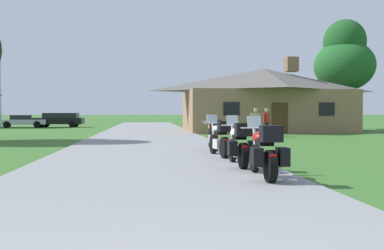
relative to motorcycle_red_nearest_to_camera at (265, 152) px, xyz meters
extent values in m
plane|color=#386628|center=(-2.36, 13.48, -0.61)|extent=(500.00, 500.00, 0.00)
cube|color=gray|center=(-2.36, 11.48, -0.58)|extent=(6.40, 80.00, 0.06)
cylinder|color=black|center=(0.04, 0.96, -0.23)|extent=(0.14, 0.64, 0.64)
cylinder|color=black|center=(-0.02, -0.48, -0.23)|extent=(0.18, 0.65, 0.64)
cube|color=silver|center=(0.01, 0.22, -0.17)|extent=(0.28, 0.57, 0.30)
ellipsoid|color=maroon|center=(0.02, 0.48, 0.28)|extent=(0.32, 0.53, 0.26)
cube|color=black|center=(0.00, 0.02, 0.19)|extent=(0.30, 0.53, 0.10)
cylinder|color=silver|center=(0.04, 0.92, 0.47)|extent=(0.66, 0.06, 0.03)
cylinder|color=silver|center=(0.04, 0.96, 0.13)|extent=(0.07, 0.24, 0.73)
cube|color=#B2BCC6|center=(0.04, 1.02, 0.61)|extent=(0.32, 0.12, 0.27)
sphere|color=silver|center=(0.04, 0.92, 0.33)|extent=(0.11, 0.11, 0.11)
cube|color=black|center=(-0.02, -0.53, 0.41)|extent=(0.41, 0.38, 0.32)
cube|color=red|center=(-0.03, -0.70, 0.00)|extent=(0.14, 0.04, 0.06)
cylinder|color=silver|center=(0.13, -0.16, -0.33)|extent=(0.09, 0.55, 0.07)
cube|color=black|center=(-0.28, -0.42, -0.05)|extent=(0.22, 0.41, 0.36)
cube|color=black|center=(0.24, -0.44, -0.05)|extent=(0.22, 0.41, 0.36)
cylinder|color=black|center=(-0.05, 3.01, -0.23)|extent=(0.13, 0.64, 0.64)
cylinder|color=black|center=(-0.09, 1.57, -0.23)|extent=(0.17, 0.64, 0.64)
cube|color=silver|center=(-0.07, 2.27, -0.17)|extent=(0.27, 0.57, 0.30)
ellipsoid|color=silver|center=(-0.06, 2.53, 0.28)|extent=(0.31, 0.53, 0.26)
cube|color=black|center=(-0.07, 2.07, 0.19)|extent=(0.29, 0.53, 0.10)
cylinder|color=silver|center=(-0.05, 2.97, 0.47)|extent=(0.66, 0.05, 0.03)
cylinder|color=silver|center=(-0.05, 3.01, 0.13)|extent=(0.07, 0.24, 0.73)
cube|color=#B2BCC6|center=(-0.05, 3.07, 0.61)|extent=(0.32, 0.12, 0.27)
sphere|color=silver|center=(-0.05, 2.97, 0.33)|extent=(0.11, 0.11, 0.11)
cube|color=black|center=(-0.09, 1.52, 0.41)|extent=(0.41, 0.37, 0.32)
cube|color=red|center=(-0.09, 1.35, 0.00)|extent=(0.14, 0.03, 0.06)
cylinder|color=silver|center=(0.06, 1.88, -0.33)|extent=(0.08, 0.55, 0.07)
cube|color=black|center=(-0.35, 1.62, -0.05)|extent=(0.21, 0.40, 0.36)
cube|color=black|center=(0.17, 1.61, -0.05)|extent=(0.21, 0.40, 0.36)
cylinder|color=black|center=(-0.22, 5.41, -0.23)|extent=(0.16, 0.65, 0.64)
cylinder|color=black|center=(-0.09, 3.98, -0.23)|extent=(0.21, 0.65, 0.64)
cube|color=silver|center=(-0.15, 4.68, -0.17)|extent=(0.31, 0.58, 0.30)
ellipsoid|color=#B2B5BC|center=(-0.18, 4.94, 0.28)|extent=(0.34, 0.54, 0.26)
cube|color=black|center=(-0.14, 4.48, 0.19)|extent=(0.32, 0.54, 0.10)
cylinder|color=silver|center=(-0.21, 5.37, 0.47)|extent=(0.66, 0.09, 0.03)
cylinder|color=silver|center=(-0.22, 5.41, 0.13)|extent=(0.08, 0.24, 0.73)
cube|color=#B2BCC6|center=(-0.22, 5.47, 0.61)|extent=(0.33, 0.14, 0.27)
sphere|color=silver|center=(-0.21, 5.37, 0.33)|extent=(0.11, 0.11, 0.11)
cube|color=black|center=(-0.09, 3.93, 0.41)|extent=(0.43, 0.39, 0.32)
cube|color=red|center=(-0.08, 3.76, 0.00)|extent=(0.14, 0.04, 0.06)
cylinder|color=silver|center=(0.02, 4.31, -0.33)|extent=(0.12, 0.55, 0.07)
cylinder|color=black|center=(0.07, 7.84, -0.23)|extent=(0.13, 0.64, 0.64)
cylinder|color=black|center=(0.01, 6.40, -0.23)|extent=(0.18, 0.65, 0.64)
cube|color=silver|center=(0.04, 7.10, -0.17)|extent=(0.28, 0.57, 0.30)
ellipsoid|color=orange|center=(0.05, 7.36, 0.28)|extent=(0.32, 0.53, 0.26)
cube|color=black|center=(0.03, 6.90, 0.19)|extent=(0.30, 0.53, 0.10)
cylinder|color=silver|center=(0.07, 7.80, 0.47)|extent=(0.66, 0.06, 0.03)
cylinder|color=silver|center=(0.07, 7.84, 0.13)|extent=(0.07, 0.24, 0.73)
cube|color=#B2BCC6|center=(0.07, 7.90, 0.61)|extent=(0.32, 0.12, 0.27)
sphere|color=silver|center=(0.07, 7.80, 0.33)|extent=(0.11, 0.11, 0.11)
cube|color=black|center=(0.01, 6.35, 0.41)|extent=(0.41, 0.38, 0.32)
cube|color=red|center=(0.01, 6.18, 0.00)|extent=(0.14, 0.04, 0.06)
cylinder|color=silver|center=(0.17, 6.72, -0.33)|extent=(0.09, 0.55, 0.07)
cube|color=#896B4C|center=(6.58, 23.17, 0.92)|extent=(11.87, 7.63, 3.06)
pyramid|color=#5B5651|center=(6.58, 23.17, 3.32)|extent=(12.58, 8.08, 1.73)
cube|color=brown|center=(8.72, 23.17, 4.54)|extent=(0.90, 0.90, 1.10)
cube|color=#472D19|center=(6.58, 19.33, 0.44)|extent=(1.10, 0.08, 2.10)
cube|color=black|center=(3.26, 19.33, 1.08)|extent=(1.10, 0.06, 0.90)
cube|color=black|center=(9.90, 19.33, 1.08)|extent=(1.10, 0.06, 0.90)
cylinder|color=black|center=(4.56, 15.74, -0.18)|extent=(0.14, 0.14, 0.86)
cylinder|color=black|center=(4.71, 15.85, -0.18)|extent=(0.14, 0.14, 0.86)
cube|color=#A8231E|center=(4.63, 15.79, 0.53)|extent=(0.42, 0.39, 0.56)
cylinder|color=#A8231E|center=(4.45, 15.66, 0.51)|extent=(0.09, 0.09, 0.58)
cylinder|color=#A8231E|center=(4.82, 15.93, 0.51)|extent=(0.09, 0.09, 0.58)
sphere|color=tan|center=(4.63, 15.79, 0.95)|extent=(0.21, 0.21, 0.21)
cylinder|color=#B2AD99|center=(4.63, 15.79, 1.05)|extent=(0.22, 0.22, 0.05)
cylinder|color=navy|center=(3.59, 14.69, -0.18)|extent=(0.14, 0.14, 0.86)
cylinder|color=navy|center=(3.77, 14.65, -0.18)|extent=(0.14, 0.14, 0.86)
cube|color=tan|center=(3.68, 14.67, 0.53)|extent=(0.40, 0.30, 0.56)
cylinder|color=tan|center=(3.46, 14.72, 0.51)|extent=(0.09, 0.09, 0.58)
cylinder|color=tan|center=(3.90, 14.61, 0.51)|extent=(0.09, 0.09, 0.58)
sphere|color=tan|center=(3.68, 14.67, 0.95)|extent=(0.21, 0.21, 0.21)
cylinder|color=#B2AD99|center=(3.68, 14.67, 1.05)|extent=(0.22, 0.22, 0.05)
cylinder|color=#422D19|center=(14.13, 25.50, 1.39)|extent=(0.44, 0.44, 3.99)
ellipsoid|color=#1E5623|center=(14.13, 25.50, 4.75)|extent=(4.99, 4.99, 4.24)
ellipsoid|color=#1B4E20|center=(14.13, 25.50, 6.75)|extent=(3.49, 3.49, 3.74)
cube|color=black|center=(-10.85, 33.83, 0.01)|extent=(4.64, 1.95, 0.60)
cube|color=black|center=(-10.65, 33.82, 0.55)|extent=(3.26, 1.69, 0.48)
cylinder|color=black|center=(-12.30, 33.01, -0.29)|extent=(0.64, 0.23, 0.64)
cylinder|color=black|center=(-12.26, 34.70, -0.29)|extent=(0.64, 0.23, 0.64)
cylinder|color=black|center=(-9.45, 32.95, -0.29)|extent=(0.64, 0.23, 0.64)
cylinder|color=black|center=(-9.41, 34.64, -0.29)|extent=(0.64, 0.23, 0.64)
cube|color=#ADAFB7|center=(-14.08, 33.01, -0.06)|extent=(4.52, 2.79, 0.46)
cube|color=black|center=(-14.17, 32.99, 0.38)|extent=(2.22, 2.02, 0.42)
cylinder|color=black|center=(-15.14, 31.88, -0.29)|extent=(0.67, 0.37, 0.64)
cylinder|color=black|center=(-15.54, 33.52, -0.29)|extent=(0.67, 0.37, 0.64)
cylinder|color=black|center=(-12.61, 32.50, -0.29)|extent=(0.67, 0.37, 0.64)
cylinder|color=black|center=(-13.01, 34.14, -0.29)|extent=(0.67, 0.37, 0.64)
camera|label=1|loc=(-2.45, -8.54, 0.82)|focal=39.67mm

